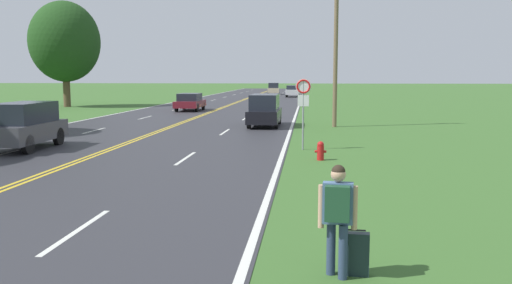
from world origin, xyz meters
The scene contains 11 objects.
hitchhiker_person centered at (8.23, 5.60, 1.01)m, with size 0.56×0.43×1.65m.
suitcase centered at (8.51, 5.73, 0.32)m, with size 0.40×0.20×0.69m.
fire_hydrant centered at (8.22, 16.61, 0.33)m, with size 0.40×0.24×0.66m.
traffic_sign centered at (7.58, 19.20, 2.11)m, with size 0.60×0.10×2.79m.
utility_pole_midground centered at (9.27, 29.03, 4.72)m, with size 1.80×0.24×9.12m.
tree_behind_sign centered at (-14.73, 46.74, 6.01)m, with size 6.44×6.44×9.73m.
car_dark_grey_suv_mid_near centered at (-3.40, 18.29, 0.98)m, with size 1.90×4.40×1.86m.
car_black_van_mid_far centered at (5.28, 28.97, 0.94)m, with size 1.72×4.67×1.84m.
car_maroon_sedan_receding centered at (-2.02, 42.21, 0.76)m, with size 1.93×4.67×1.45m.
car_silver_suv_distant centered at (5.58, 72.19, 0.86)m, with size 1.79×4.13×1.57m.
car_champagne_van_horizon centered at (2.38, 81.56, 0.92)m, with size 1.85×3.97×1.79m.
Camera 1 is at (7.80, -2.02, 2.91)m, focal length 38.00 mm.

